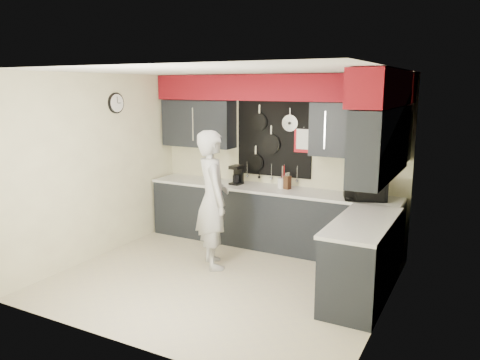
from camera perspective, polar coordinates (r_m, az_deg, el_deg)
The scene contains 10 objects.
ground at distance 6.11m, azimuth -2.35°, elevation -11.99°, with size 4.00×4.00×0.00m, color #B4A98C.
back_wall_assembly at distance 7.04m, azimuth 4.22°, elevation 7.99°, with size 4.00×0.36×2.60m.
right_wall_assembly at distance 5.22m, azimuth 16.97°, elevation 5.62°, with size 0.36×3.50×2.60m.
left_wall_assembly at distance 6.94m, azimuth -16.76°, elevation 1.87°, with size 0.05×3.50×2.60m.
base_cabinets at distance 6.71m, azimuth 6.18°, elevation -5.72°, with size 3.95×2.20×0.92m.
microwave at distance 6.49m, azimuth 15.00°, elevation -1.02°, with size 0.55×0.37×0.30m, color black.
knife_block at distance 6.97m, azimuth 5.78°, elevation -0.31°, with size 0.09×0.09×0.20m, color #371A11.
utensil_crock at distance 7.03m, azimuth 5.08°, elevation -0.37°, with size 0.12×0.12×0.15m, color white.
coffee_maker at distance 7.28m, azimuth -0.36°, elevation 0.70°, with size 0.18×0.21×0.30m.
person at distance 6.27m, azimuth -3.36°, elevation -2.40°, with size 0.68×0.45×1.86m, color #A09F9D.
Camera 1 is at (2.84, -4.84, 2.42)m, focal length 35.00 mm.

